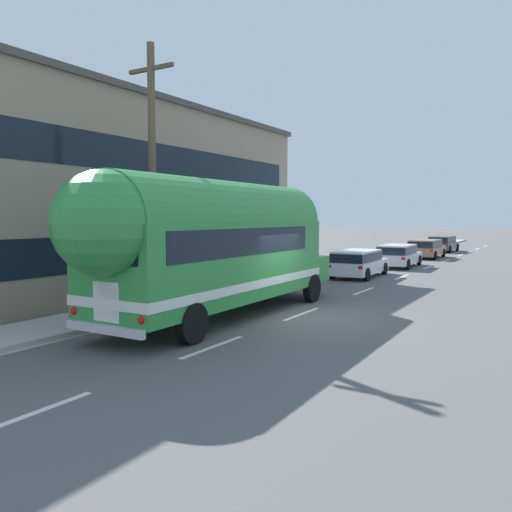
{
  "coord_description": "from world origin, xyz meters",
  "views": [
    {
      "loc": [
        6.92,
        -13.79,
        3.04
      ],
      "look_at": [
        -1.67,
        0.37,
        1.76
      ],
      "focal_mm": 35.57,
      "sensor_mm": 36.0,
      "label": 1
    }
  ],
  "objects_px": {
    "car_lead": "(358,262)",
    "utility_pole": "(152,174)",
    "car_second": "(398,254)",
    "car_third": "(426,247)",
    "painted_bus": "(213,242)",
    "car_fourth": "(443,243)"
  },
  "relations": [
    {
      "from": "car_lead",
      "to": "utility_pole",
      "type": "bearing_deg",
      "value": -101.71
    },
    {
      "from": "car_second",
      "to": "car_third",
      "type": "distance_m",
      "value": 7.76
    },
    {
      "from": "utility_pole",
      "to": "car_third",
      "type": "xyz_separation_m",
      "value": [
        2.69,
        26.13,
        -3.63
      ]
    },
    {
      "from": "painted_bus",
      "to": "car_third",
      "type": "xyz_separation_m",
      "value": [
        0.09,
        26.44,
        -1.51
      ]
    },
    {
      "from": "painted_bus",
      "to": "car_third",
      "type": "distance_m",
      "value": 26.49
    },
    {
      "from": "utility_pole",
      "to": "car_lead",
      "type": "bearing_deg",
      "value": 78.29
    },
    {
      "from": "utility_pole",
      "to": "painted_bus",
      "type": "distance_m",
      "value": 3.37
    },
    {
      "from": "car_fourth",
      "to": "painted_bus",
      "type": "bearing_deg",
      "value": -89.59
    },
    {
      "from": "utility_pole",
      "to": "car_second",
      "type": "bearing_deg",
      "value": 81.3
    },
    {
      "from": "car_second",
      "to": "painted_bus",
      "type": "bearing_deg",
      "value": -90.65
    },
    {
      "from": "utility_pole",
      "to": "car_second",
      "type": "distance_m",
      "value": 18.93
    },
    {
      "from": "utility_pole",
      "to": "car_third",
      "type": "distance_m",
      "value": 26.51
    },
    {
      "from": "car_third",
      "to": "car_second",
      "type": "bearing_deg",
      "value": -89.12
    },
    {
      "from": "painted_bus",
      "to": "car_second",
      "type": "distance_m",
      "value": 18.75
    },
    {
      "from": "utility_pole",
      "to": "painted_bus",
      "type": "relative_size",
      "value": 0.74
    },
    {
      "from": "car_lead",
      "to": "car_fourth",
      "type": "height_order",
      "value": "same"
    },
    {
      "from": "car_third",
      "to": "car_lead",
      "type": "bearing_deg",
      "value": -90.69
    },
    {
      "from": "car_second",
      "to": "car_third",
      "type": "height_order",
      "value": "same"
    },
    {
      "from": "painted_bus",
      "to": "car_lead",
      "type": "relative_size",
      "value": 2.47
    },
    {
      "from": "utility_pole",
      "to": "car_fourth",
      "type": "height_order",
      "value": "utility_pole"
    },
    {
      "from": "car_second",
      "to": "car_fourth",
      "type": "bearing_deg",
      "value": 91.67
    },
    {
      "from": "painted_bus",
      "to": "car_fourth",
      "type": "distance_m",
      "value": 34.36
    }
  ]
}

